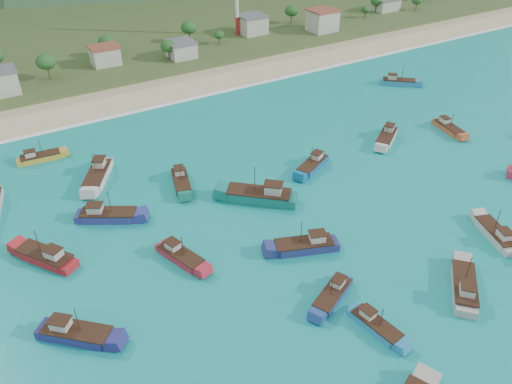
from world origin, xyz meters
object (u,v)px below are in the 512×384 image
boat_18 (464,288)px  boat_22 (398,82)px  boat_7 (260,196)px  boat_30 (108,216)px  boat_26 (181,257)px  boat_13 (76,334)px  boat_1 (181,182)px  boat_20 (46,257)px  boat_15 (375,326)px  boat_16 (496,235)px  boat_8 (305,246)px  boat_11 (332,295)px  boat_2 (448,128)px  boat_12 (40,158)px  boat_10 (98,176)px  boat_5 (387,138)px  boat_9 (313,166)px

boat_18 → boat_22: bearing=99.1°
boat_7 → boat_30: boat_7 is taller
boat_22 → boat_26: 91.17m
boat_13 → boat_22: boat_13 is taller
boat_1 → boat_20: size_ratio=0.94×
boat_15 → boat_16: bearing=179.6°
boat_8 → boat_18: boat_18 is taller
boat_1 → boat_8: size_ratio=0.90×
boat_11 → boat_22: boat_22 is taller
boat_1 → boat_7: size_ratio=0.80×
boat_22 → boat_30: boat_30 is taller
boat_7 → boat_2: bearing=-46.4°
boat_7 → boat_12: size_ratio=1.38×
boat_1 → boat_10: 17.22m
boat_2 → boat_7: 53.73m
boat_13 → boat_26: size_ratio=1.00×
boat_5 → boat_10: boat_10 is taller
boat_26 → boat_18: bearing=121.4°
boat_8 → boat_12: 62.28m
boat_1 → boat_9: boat_9 is taller
boat_2 → boat_16: 40.43m
boat_16 → boat_26: boat_16 is taller
boat_2 → boat_20: size_ratio=0.87×
boat_8 → boat_13: size_ratio=1.14×
boat_22 → boat_1: bearing=-37.7°
boat_5 → boat_22: (26.11, 23.33, -0.03)m
boat_8 → boat_26: size_ratio=1.14×
boat_2 → boat_30: bearing=5.0°
boat_9 → boat_26: bearing=82.7°
boat_13 → boat_12: bearing=-143.4°
boat_26 → boat_30: size_ratio=0.89×
boat_8 → boat_22: (64.55, 45.10, -0.09)m
boat_2 → boat_22: size_ratio=0.98×
boat_15 → boat_22: size_ratio=0.90×
boat_12 → boat_15: 78.39m
boat_26 → boat_30: bearing=-85.8°
boat_2 → boat_22: boat_22 is taller
boat_9 → boat_22: 53.99m
boat_10 → boat_12: 16.44m
boat_13 → boat_30: (11.69, 24.08, 0.04)m
boat_7 → boat_12: bearing=83.1°
boat_11 → boat_26: (-16.03, 19.46, 0.05)m
boat_5 → boat_18: 48.00m
boat_10 → boat_11: bearing=142.6°
boat_8 → boat_5: bearing=-40.1°
boat_5 → boat_8: 44.17m
boat_9 → boat_10: bearing=38.5°
boat_8 → boat_20: 42.42m
boat_7 → boat_16: boat_7 is taller
boat_12 → boat_16: bearing=47.3°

